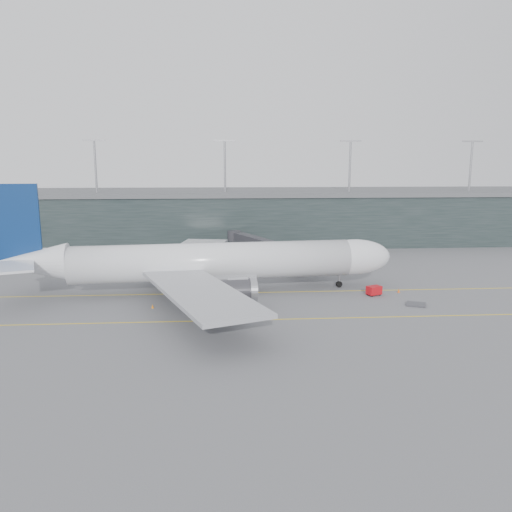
{
  "coord_description": "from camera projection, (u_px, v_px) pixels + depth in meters",
  "views": [
    {
      "loc": [
        3.92,
        -91.73,
        23.26
      ],
      "look_at": [
        10.0,
        -4.0,
        6.77
      ],
      "focal_mm": 35.0,
      "sensor_mm": 36.0,
      "label": 1
    }
  ],
  "objects": [
    {
      "name": "cone_wing_port",
      "position": [
        241.0,
        272.0,
        105.8
      ],
      "size": [
        0.45,
        0.45,
        0.72
      ],
      "primitive_type": "cone",
      "color": "#E5580C",
      "rests_on": "ground"
    },
    {
      "name": "baggage_dolly",
      "position": [
        416.0,
        304.0,
        82.54
      ],
      "size": [
        3.77,
        3.46,
        0.3
      ],
      "primitive_type": "cube",
      "rotation": [
        0.0,
        0.0,
        -0.42
      ],
      "color": "#3B3B41",
      "rests_on": "ground"
    },
    {
      "name": "ground",
      "position": [
        202.0,
        288.0,
        93.96
      ],
      "size": [
        320.0,
        320.0,
        0.0
      ],
      "primitive_type": "plane",
      "color": "#5A5A5F",
      "rests_on": "ground"
    },
    {
      "name": "taxiline_b",
      "position": [
        197.0,
        321.0,
        74.35
      ],
      "size": [
        160.0,
        0.25,
        0.02
      ],
      "primitive_type": "cube",
      "color": "yellow",
      "rests_on": "ground"
    },
    {
      "name": "uld_b",
      "position": [
        189.0,
        270.0,
        104.93
      ],
      "size": [
        2.18,
        1.83,
        1.82
      ],
      "rotation": [
        0.0,
        0.0,
        -0.12
      ],
      "color": "#36363A",
      "rests_on": "ground"
    },
    {
      "name": "main_aircraft",
      "position": [
        210.0,
        262.0,
        89.8
      ],
      "size": [
        70.81,
        66.28,
        19.85
      ],
      "rotation": [
        0.0,
        0.0,
        0.09
      ],
      "color": "silver",
      "rests_on": "ground"
    },
    {
      "name": "uld_a",
      "position": [
        174.0,
        273.0,
        102.47
      ],
      "size": [
        2.03,
        1.7,
        1.72
      ],
      "rotation": [
        0.0,
        0.0,
        0.1
      ],
      "color": "#36363A",
      "rests_on": "ground"
    },
    {
      "name": "gse_cart",
      "position": [
        374.0,
        290.0,
        88.59
      ],
      "size": [
        2.91,
        2.45,
        1.69
      ],
      "rotation": [
        0.0,
        0.0,
        0.41
      ],
      "color": "#B40C14",
      "rests_on": "ground"
    },
    {
      "name": "cone_tail",
      "position": [
        153.0,
        306.0,
        80.93
      ],
      "size": [
        0.4,
        0.4,
        0.64
      ],
      "primitive_type": "cone",
      "color": "orange",
      "rests_on": "ground"
    },
    {
      "name": "cone_wing_stbd",
      "position": [
        255.0,
        315.0,
        76.4
      ],
      "size": [
        0.4,
        0.4,
        0.63
      ],
      "primitive_type": "cone",
      "color": "#CF4C0B",
      "rests_on": "ground"
    },
    {
      "name": "uld_c",
      "position": [
        207.0,
        272.0,
        103.15
      ],
      "size": [
        2.69,
        2.44,
        2.01
      ],
      "rotation": [
        0.0,
        0.0,
        -0.37
      ],
      "color": "#36363A",
      "rests_on": "ground"
    },
    {
      "name": "jet_bridge",
      "position": [
        279.0,
        246.0,
        115.32
      ],
      "size": [
        18.26,
        42.88,
        5.83
      ],
      "rotation": [
        0.0,
        0.0,
        0.42
      ],
      "color": "#2C2C31",
      "rests_on": "ground"
    },
    {
      "name": "terminal",
      "position": [
        208.0,
        216.0,
        149.43
      ],
      "size": [
        240.0,
        36.0,
        29.0
      ],
      "color": "#1D2827",
      "rests_on": "ground"
    },
    {
      "name": "taxiline_a",
      "position": [
        201.0,
        293.0,
        90.04
      ],
      "size": [
        160.0,
        0.25,
        0.02
      ],
      "primitive_type": "cube",
      "color": "yellow",
      "rests_on": "ground"
    },
    {
      "name": "taxiline_lead_main",
      "position": [
        227.0,
        266.0,
        113.91
      ],
      "size": [
        0.25,
        60.0,
        0.02
      ],
      "primitive_type": "cube",
      "color": "yellow",
      "rests_on": "ground"
    },
    {
      "name": "cone_nose",
      "position": [
        399.0,
        291.0,
        90.69
      ],
      "size": [
        0.45,
        0.45,
        0.71
      ],
      "primitive_type": "cone",
      "color": "#FE5A0E",
      "rests_on": "ground"
    }
  ]
}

